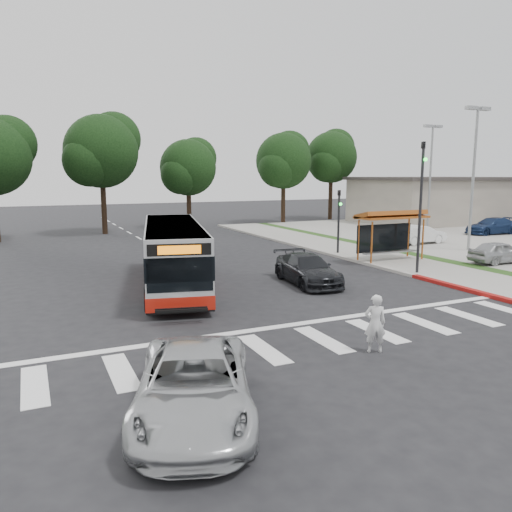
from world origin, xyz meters
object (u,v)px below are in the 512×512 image
pedestrian (375,323)px  dark_sedan (307,269)px  silver_suv_south (194,385)px  transit_bus (173,255)px

pedestrian → dark_sedan: size_ratio=0.36×
dark_sedan → silver_suv_south: bearing=-124.5°
silver_suv_south → dark_sedan: bearing=68.8°
dark_sedan → pedestrian: bearing=-102.4°
transit_bus → dark_sedan: transit_bus is taller
transit_bus → dark_sedan: 6.07m
pedestrian → silver_suv_south: (-5.77, -1.57, -0.13)m
pedestrian → dark_sedan: pedestrian is taller
dark_sedan → silver_suv_south: 13.24m
dark_sedan → silver_suv_south: silver_suv_south is taller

